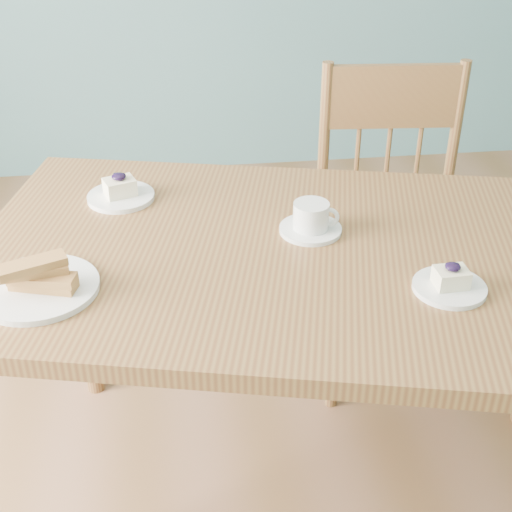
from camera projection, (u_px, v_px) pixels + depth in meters
room at (422, 40)px, 1.18m from camera, size 5.01×5.01×2.71m
dining_table at (305, 280)px, 1.66m from camera, size 1.70×1.21×0.82m
dining_chair at (392, 230)px, 2.30m from camera, size 0.50×0.48×1.03m
cheesecake_plate_near at (450, 283)px, 1.48m from camera, size 0.15×0.15×0.06m
cheesecake_plate_far at (121, 193)px, 1.83m from camera, size 0.17×0.17×0.07m
coffee_cup at (311, 220)px, 1.68m from camera, size 0.15×0.15×0.07m
biscotti_plate at (37, 281)px, 1.47m from camera, size 0.25×0.25×0.08m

